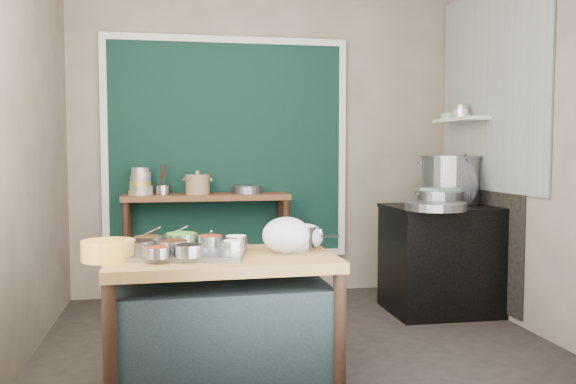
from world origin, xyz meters
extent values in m
cube|color=#2B2420|center=(0.00, 0.00, -0.01)|extent=(3.50, 3.00, 0.02)
cube|color=gray|center=(0.00, 1.51, 1.40)|extent=(3.50, 0.02, 2.80)
cube|color=gray|center=(-1.76, 0.00, 1.40)|extent=(0.02, 3.00, 2.80)
cube|color=gray|center=(1.76, 0.00, 1.40)|extent=(0.02, 3.00, 2.80)
cube|color=black|center=(-0.35, 1.47, 1.35)|extent=(2.10, 0.02, 1.90)
cube|color=#B2B2AA|center=(1.74, 0.55, 1.85)|extent=(0.02, 1.70, 1.70)
cube|color=black|center=(1.74, 0.65, 0.70)|extent=(0.01, 1.30, 1.30)
cube|color=beige|center=(1.63, 0.85, 1.60)|extent=(0.22, 0.70, 0.03)
cube|color=olive|center=(-0.56, -0.75, 0.38)|extent=(1.27, 0.76, 0.75)
cube|color=brown|center=(-0.55, 1.28, 0.47)|extent=(1.45, 0.40, 0.95)
cube|color=black|center=(1.35, 0.55, 0.42)|extent=(0.90, 0.68, 0.85)
cube|color=black|center=(1.35, 0.55, 0.86)|extent=(0.92, 0.69, 0.03)
cube|color=gray|center=(-0.75, -0.73, 0.76)|extent=(0.70, 0.56, 0.03)
cylinder|color=gray|center=(-0.75, -0.91, 0.81)|extent=(0.15, 0.15, 0.06)
cylinder|color=gray|center=(-1.01, -0.75, 0.81)|extent=(0.17, 0.17, 0.07)
cylinder|color=gray|center=(-0.83, -0.78, 0.81)|extent=(0.16, 0.16, 0.07)
cylinder|color=gray|center=(-0.79, -0.56, 0.82)|extent=(0.19, 0.19, 0.08)
cylinder|color=gray|center=(-0.62, -0.59, 0.81)|extent=(0.15, 0.15, 0.06)
cylinder|color=gray|center=(-0.97, -0.59, 0.81)|extent=(0.16, 0.16, 0.07)
cylinder|color=gray|center=(-0.47, -0.61, 0.81)|extent=(0.13, 0.13, 0.06)
cylinder|color=gray|center=(-0.91, -0.92, 0.81)|extent=(0.13, 0.13, 0.06)
cylinder|color=silver|center=(-0.50, -0.77, 0.81)|extent=(0.13, 0.13, 0.06)
cylinder|color=gold|center=(-1.17, -0.79, 0.80)|extent=(0.29, 0.29, 0.11)
ellipsoid|color=white|center=(-0.20, -0.73, 0.85)|extent=(0.32, 0.28, 0.21)
ellipsoid|color=white|center=(-0.06, -0.62, 0.83)|extent=(0.21, 0.18, 0.15)
cylinder|color=tan|center=(-1.11, 1.27, 0.97)|extent=(0.21, 0.21, 0.04)
cylinder|color=gray|center=(-1.11, 1.27, 1.01)|extent=(0.20, 0.20, 0.04)
cylinder|color=gold|center=(-1.11, 1.27, 1.05)|extent=(0.18, 0.18, 0.04)
cylinder|color=gray|center=(-1.11, 1.27, 1.09)|extent=(0.17, 0.17, 0.04)
cylinder|color=tan|center=(-1.11, 1.27, 1.13)|extent=(0.17, 0.17, 0.04)
cylinder|color=gray|center=(-1.11, 1.27, 1.17)|extent=(0.15, 0.15, 0.04)
cylinder|color=gray|center=(-0.93, 1.28, 0.99)|extent=(0.17, 0.17, 0.08)
cylinder|color=gray|center=(-0.19, 1.29, 0.98)|extent=(0.35, 0.35, 0.07)
cylinder|color=gray|center=(1.55, 0.64, 1.09)|extent=(0.14, 0.43, 0.42)
cube|color=#61A687|center=(1.28, 0.48, 1.02)|extent=(0.30, 0.27, 0.02)
cylinder|color=gray|center=(1.12, 0.21, 0.91)|extent=(0.53, 0.53, 0.06)
cylinder|color=silver|center=(1.63, 0.86, 1.63)|extent=(0.14, 0.14, 0.04)
cylinder|color=silver|center=(1.63, 0.86, 1.67)|extent=(0.13, 0.13, 0.04)
cylinder|color=gray|center=(1.63, 0.86, 1.71)|extent=(0.12, 0.12, 0.04)
cylinder|color=gray|center=(1.63, 1.09, 1.64)|extent=(0.18, 0.18, 0.05)
camera|label=1|loc=(-0.81, -4.11, 1.33)|focal=38.00mm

